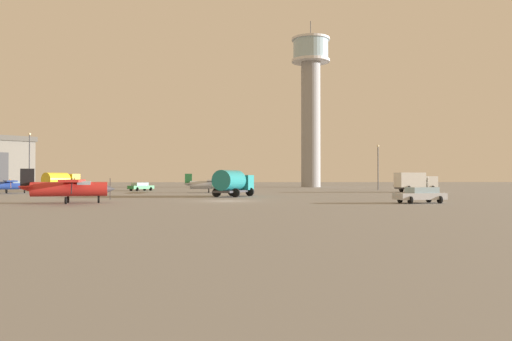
% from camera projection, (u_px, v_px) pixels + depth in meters
% --- Properties ---
extents(ground_plane, '(400.00, 400.00, 0.00)m').
position_uv_depth(ground_plane, '(228.00, 201.00, 48.21)').
color(ground_plane, gray).
extents(control_tower, '(8.83, 8.83, 38.60)m').
position_uv_depth(control_tower, '(311.00, 95.00, 119.55)').
color(control_tower, gray).
rests_on(control_tower, ground_plane).
extents(airplane_silver, '(7.34, 9.34, 2.76)m').
position_uv_depth(airplane_silver, '(209.00, 184.00, 75.00)').
color(airplane_silver, '#B7BABF').
rests_on(airplane_silver, ground_plane).
extents(airplane_red, '(7.80, 9.98, 2.94)m').
position_uv_depth(airplane_red, '(68.00, 187.00, 43.76)').
color(airplane_red, red).
rests_on(airplane_red, ground_plane).
extents(airplane_blue, '(6.83, 8.56, 2.63)m').
position_uv_depth(airplane_blue, '(7.00, 184.00, 71.94)').
color(airplane_blue, '#2847A8').
rests_on(airplane_blue, ground_plane).
extents(truck_box_white, '(6.27, 3.78, 2.95)m').
position_uv_depth(truck_box_white, '(415.00, 181.00, 77.41)').
color(truck_box_white, '#38383D').
rests_on(truck_box_white, ground_plane).
extents(truck_fuel_tanker_yellow, '(5.14, 6.24, 3.01)m').
position_uv_depth(truck_fuel_tanker_yellow, '(61.00, 181.00, 84.01)').
color(truck_fuel_tanker_yellow, '#38383D').
rests_on(truck_fuel_tanker_yellow, ground_plane).
extents(truck_fuel_tanker_teal, '(4.95, 6.93, 3.04)m').
position_uv_depth(truck_fuel_tanker_teal, '(233.00, 182.00, 59.24)').
color(truck_fuel_tanker_teal, '#38383D').
rests_on(truck_fuel_tanker_teal, ground_plane).
extents(car_silver, '(4.55, 2.82, 1.37)m').
position_uv_depth(car_silver, '(420.00, 195.00, 44.01)').
color(car_silver, '#B7BABF').
rests_on(car_silver, ground_plane).
extents(car_green, '(4.13, 4.36, 1.37)m').
position_uv_depth(car_green, '(141.00, 186.00, 85.60)').
color(car_green, '#287A42').
rests_on(car_green, ground_plane).
extents(light_post_west, '(0.44, 0.44, 8.13)m').
position_uv_depth(light_post_west, '(378.00, 163.00, 92.95)').
color(light_post_west, '#38383D').
rests_on(light_post_west, ground_plane).
extents(light_post_east, '(0.44, 0.44, 10.11)m').
position_uv_depth(light_post_east, '(29.00, 157.00, 90.89)').
color(light_post_east, '#38383D').
rests_on(light_post_east, ground_plane).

